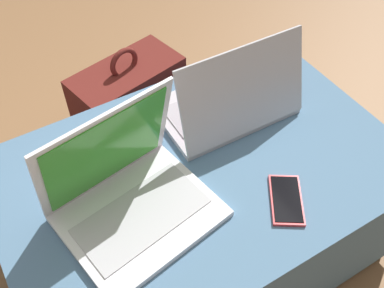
{
  "coord_description": "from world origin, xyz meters",
  "views": [
    {
      "loc": [
        -0.37,
        -0.57,
        1.26
      ],
      "look_at": [
        -0.02,
        0.01,
        0.49
      ],
      "focal_mm": 42.0,
      "sensor_mm": 36.0,
      "label": 1
    }
  ],
  "objects_px": {
    "laptop_far": "(229,102)",
    "backpack": "(129,114)",
    "laptop_near": "(129,194)",
    "cell_phone": "(286,200)"
  },
  "relations": [
    {
      "from": "laptop_far",
      "to": "cell_phone",
      "type": "relative_size",
      "value": 2.31
    },
    {
      "from": "cell_phone",
      "to": "backpack",
      "type": "distance_m",
      "value": 0.7
    },
    {
      "from": "laptop_near",
      "to": "cell_phone",
      "type": "bearing_deg",
      "value": -37.69
    },
    {
      "from": "laptop_far",
      "to": "laptop_near",
      "type": "bearing_deg",
      "value": 21.67
    },
    {
      "from": "laptop_near",
      "to": "backpack",
      "type": "relative_size",
      "value": 0.78
    },
    {
      "from": "laptop_far",
      "to": "backpack",
      "type": "distance_m",
      "value": 0.47
    },
    {
      "from": "backpack",
      "to": "cell_phone",
      "type": "bearing_deg",
      "value": 86.64
    },
    {
      "from": "laptop_near",
      "to": "backpack",
      "type": "bearing_deg",
      "value": 57.47
    },
    {
      "from": "laptop_near",
      "to": "laptop_far",
      "type": "distance_m",
      "value": 0.38
    },
    {
      "from": "cell_phone",
      "to": "backpack",
      "type": "xyz_separation_m",
      "value": [
        -0.11,
        0.65,
        -0.23
      ]
    }
  ]
}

